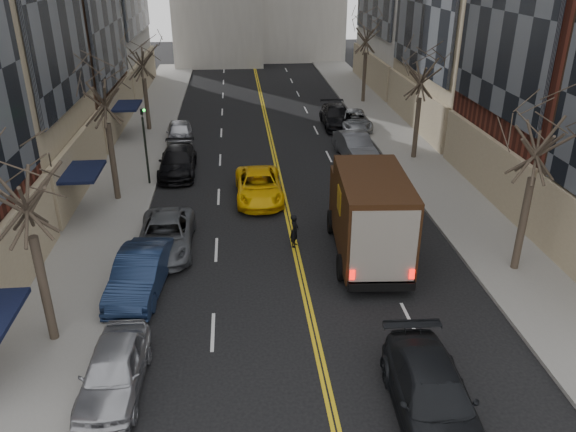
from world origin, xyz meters
name	(u,v)px	position (x,y,z in m)	size (l,w,h in m)	color
sidewalk_left	(134,156)	(-9.00, 27.00, 0.07)	(4.00, 66.00, 0.15)	slate
sidewalk_right	(407,148)	(9.00, 27.00, 0.07)	(4.00, 66.00, 0.15)	slate
tree_lf_near	(18,168)	(-8.80, 8.00, 6.24)	(3.20, 3.20, 8.41)	#382D23
tree_lf_mid	(101,75)	(-8.80, 20.00, 6.60)	(3.20, 3.20, 8.91)	#382D23
tree_lf_far	(141,47)	(-8.80, 33.00, 6.02)	(3.20, 3.20, 8.12)	#382D23
tree_rt_near	(544,118)	(8.80, 11.00, 6.45)	(3.20, 3.20, 8.71)	#382D23
tree_rt_mid	(423,60)	(8.80, 25.00, 6.17)	(3.20, 3.20, 8.32)	#382D23
tree_rt_far	(367,22)	(8.80, 40.00, 6.74)	(3.20, 3.20, 9.11)	#382D23
traffic_signal	(145,138)	(-7.39, 22.00, 2.82)	(0.29, 0.26, 4.70)	black
ups_truck	(369,215)	(3.00, 12.83, 1.96)	(3.29, 7.28, 3.89)	black
observer_sedan	(433,397)	(2.71, 3.41, 0.77)	(2.38, 5.39, 1.54)	black
taxi	(259,186)	(-1.33, 19.54, 0.72)	(2.39, 5.19, 1.44)	yellow
pedestrian	(295,231)	(-0.01, 14.01, 0.77)	(0.56, 0.37, 1.53)	black
parked_lf_a	(114,370)	(-6.30, 5.41, 0.74)	(1.74, 4.32, 1.47)	#AAACB2
parked_lf_b	(140,273)	(-6.30, 10.87, 0.80)	(1.69, 4.85, 1.60)	#13213D
parked_lf_c	(165,235)	(-5.68, 14.21, 0.71)	(2.35, 5.09, 1.42)	#515359
parked_lf_d	(178,162)	(-5.93, 23.81, 0.74)	(2.09, 5.13, 1.49)	black
parked_lf_e	(180,133)	(-6.30, 29.84, 0.74)	(1.74, 4.34, 1.48)	#AFB0B7
parked_rt_a	(355,146)	(5.10, 25.51, 0.80)	(1.69, 4.86, 1.60)	#484A50
parked_rt_b	(353,120)	(6.30, 32.06, 0.68)	(2.27, 4.93, 1.37)	#96999D
parked_rt_c	(337,117)	(5.18, 32.82, 0.77)	(2.15, 5.29, 1.54)	black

